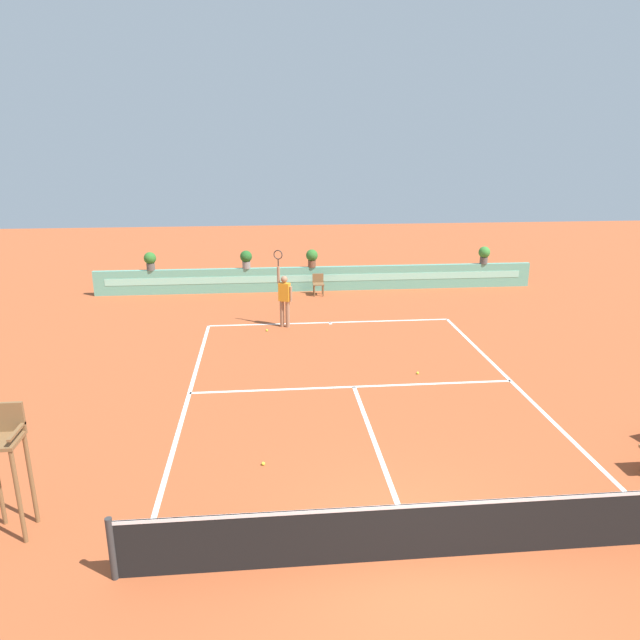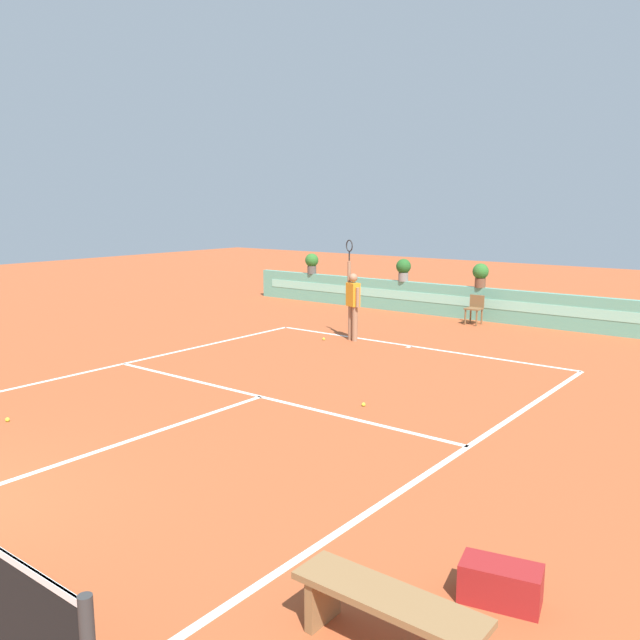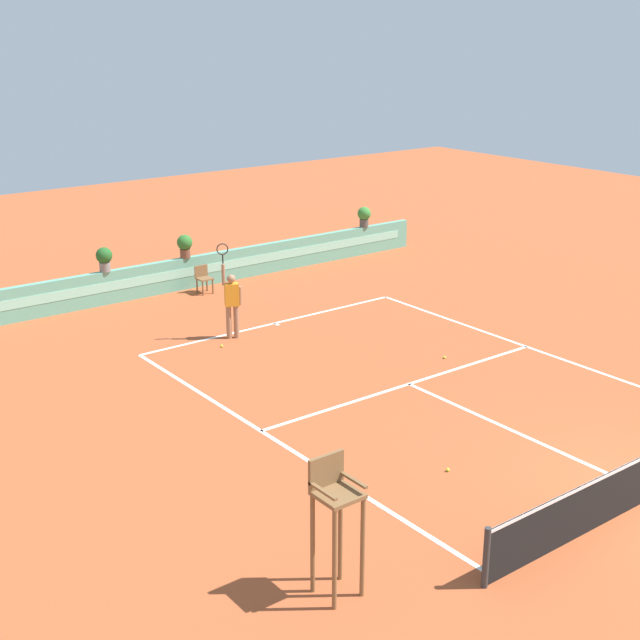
# 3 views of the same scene
# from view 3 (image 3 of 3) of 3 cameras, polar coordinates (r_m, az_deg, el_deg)

# --- Properties ---
(ground_plane) EXTENTS (60.00, 60.00, 0.00)m
(ground_plane) POSITION_cam_3_polar(r_m,az_deg,el_deg) (20.33, 6.52, -4.47)
(ground_plane) COLOR #A84C28
(court_lines) EXTENTS (8.32, 11.94, 0.01)m
(court_lines) POSITION_cam_3_polar(r_m,az_deg,el_deg) (20.81, 5.16, -3.85)
(court_lines) COLOR white
(court_lines) RESTS_ON ground
(back_wall_barrier) EXTENTS (18.00, 0.21, 1.00)m
(back_wall_barrier) POSITION_cam_3_polar(r_m,az_deg,el_deg) (28.14, -8.17, 3.09)
(back_wall_barrier) COLOR #60A88E
(back_wall_barrier) RESTS_ON ground
(umpire_chair) EXTENTS (0.60, 0.60, 2.14)m
(umpire_chair) POSITION_cam_3_polar(r_m,az_deg,el_deg) (12.85, 0.97, -12.18)
(umpire_chair) COLOR brown
(umpire_chair) RESTS_ON ground
(ball_kid_chair) EXTENTS (0.44, 0.44, 0.85)m
(ball_kid_chair) POSITION_cam_3_polar(r_m,az_deg,el_deg) (27.50, -7.52, 2.71)
(ball_kid_chair) COLOR brown
(ball_kid_chair) RESTS_ON ground
(tennis_player) EXTENTS (0.58, 0.34, 2.58)m
(tennis_player) POSITION_cam_3_polar(r_m,az_deg,el_deg) (23.24, -5.72, 1.29)
(tennis_player) COLOR #9E7051
(tennis_player) RESTS_ON ground
(tennis_ball_near_baseline) EXTENTS (0.07, 0.07, 0.07)m
(tennis_ball_near_baseline) POSITION_cam_3_polar(r_m,az_deg,el_deg) (22.91, -6.34, -1.67)
(tennis_ball_near_baseline) COLOR #CCE033
(tennis_ball_near_baseline) RESTS_ON ground
(tennis_ball_mid_court) EXTENTS (0.07, 0.07, 0.07)m
(tennis_ball_mid_court) POSITION_cam_3_polar(r_m,az_deg,el_deg) (22.22, 8.03, -2.40)
(tennis_ball_mid_court) COLOR #CCE033
(tennis_ball_mid_court) RESTS_ON ground
(tennis_ball_by_sideline) EXTENTS (0.07, 0.07, 0.07)m
(tennis_ball_by_sideline) POSITION_cam_3_polar(r_m,az_deg,el_deg) (16.84, 8.24, -9.53)
(tennis_ball_by_sideline) COLOR #CCE033
(tennis_ball_by_sideline) RESTS_ON ground
(potted_plant_centre) EXTENTS (0.48, 0.48, 0.72)m
(potted_plant_centre) POSITION_cam_3_polar(r_m,az_deg,el_deg) (27.80, -8.71, 4.82)
(potted_plant_centre) COLOR brown
(potted_plant_centre) RESTS_ON back_wall_barrier
(potted_plant_far_right) EXTENTS (0.48, 0.48, 0.72)m
(potted_plant_far_right) POSITION_cam_3_polar(r_m,az_deg,el_deg) (31.81, 2.86, 6.74)
(potted_plant_far_right) COLOR #514C47
(potted_plant_far_right) RESTS_ON back_wall_barrier
(potted_plant_left) EXTENTS (0.48, 0.48, 0.72)m
(potted_plant_left) POSITION_cam_3_polar(r_m,az_deg,el_deg) (26.67, -13.73, 3.92)
(potted_plant_left) COLOR gray
(potted_plant_left) RESTS_ON back_wall_barrier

